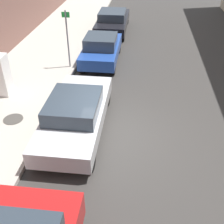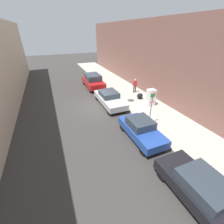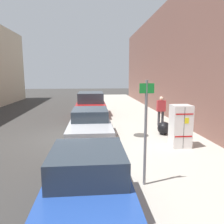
{
  "view_description": "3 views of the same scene",
  "coord_description": "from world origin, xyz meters",
  "px_view_note": "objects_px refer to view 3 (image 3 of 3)",
  "views": [
    {
      "loc": [
        0.81,
        -7.36,
        5.98
      ],
      "look_at": [
        -0.11,
        0.53,
        0.63
      ],
      "focal_mm": 45.0,
      "sensor_mm": 36.0,
      "label": 1
    },
    {
      "loc": [
        3.85,
        13.03,
        6.73
      ],
      "look_at": [
        0.07,
        4.05,
        1.38
      ],
      "focal_mm": 24.0,
      "sensor_mm": 36.0,
      "label": 2
    },
    {
      "loc": [
        -1.39,
        10.17,
        2.93
      ],
      "look_at": [
        -2.2,
        1.32,
        1.44
      ],
      "focal_mm": 35.0,
      "sensor_mm": 36.0,
      "label": 3
    }
  ],
  "objects_px": {
    "discarded_refrigerator": "(180,126)",
    "parked_suv_red": "(91,104)",
    "street_sign_post": "(146,128)",
    "pedestrian_walking_far": "(161,109)",
    "parked_hatchback_blue": "(88,185)",
    "trash_bag": "(164,128)",
    "parked_sedan_silver": "(90,124)"
  },
  "relations": [
    {
      "from": "discarded_refrigerator",
      "to": "parked_suv_red",
      "type": "distance_m",
      "value": 8.51
    },
    {
      "from": "street_sign_post",
      "to": "pedestrian_walking_far",
      "type": "relative_size",
      "value": 1.63
    },
    {
      "from": "parked_suv_red",
      "to": "parked_hatchback_blue",
      "type": "height_order",
      "value": "parked_suv_red"
    },
    {
      "from": "street_sign_post",
      "to": "parked_hatchback_blue",
      "type": "relative_size",
      "value": 0.68
    },
    {
      "from": "trash_bag",
      "to": "parked_suv_red",
      "type": "distance_m",
      "value": 6.9
    },
    {
      "from": "discarded_refrigerator",
      "to": "pedestrian_walking_far",
      "type": "height_order",
      "value": "discarded_refrigerator"
    },
    {
      "from": "discarded_refrigerator",
      "to": "parked_hatchback_blue",
      "type": "distance_m",
      "value": 5.26
    },
    {
      "from": "discarded_refrigerator",
      "to": "parked_hatchback_blue",
      "type": "relative_size",
      "value": 0.42
    },
    {
      "from": "street_sign_post",
      "to": "trash_bag",
      "type": "relative_size",
      "value": 4.33
    },
    {
      "from": "street_sign_post",
      "to": "parked_hatchback_blue",
      "type": "height_order",
      "value": "street_sign_post"
    },
    {
      "from": "parked_sedan_silver",
      "to": "parked_hatchback_blue",
      "type": "distance_m",
      "value": 5.81
    },
    {
      "from": "discarded_refrigerator",
      "to": "trash_bag",
      "type": "height_order",
      "value": "discarded_refrigerator"
    },
    {
      "from": "street_sign_post",
      "to": "discarded_refrigerator",
      "type": "bearing_deg",
      "value": -126.31
    },
    {
      "from": "pedestrian_walking_far",
      "to": "street_sign_post",
      "type": "bearing_deg",
      "value": -43.46
    },
    {
      "from": "pedestrian_walking_far",
      "to": "parked_sedan_silver",
      "type": "bearing_deg",
      "value": -88.56
    },
    {
      "from": "discarded_refrigerator",
      "to": "parked_hatchback_blue",
      "type": "height_order",
      "value": "discarded_refrigerator"
    },
    {
      "from": "pedestrian_walking_far",
      "to": "parked_hatchback_blue",
      "type": "height_order",
      "value": "pedestrian_walking_far"
    },
    {
      "from": "parked_suv_red",
      "to": "parked_hatchback_blue",
      "type": "bearing_deg",
      "value": 90.0
    },
    {
      "from": "parked_hatchback_blue",
      "to": "pedestrian_walking_far",
      "type": "bearing_deg",
      "value": -117.43
    },
    {
      "from": "parked_hatchback_blue",
      "to": "discarded_refrigerator",
      "type": "bearing_deg",
      "value": -132.3
    },
    {
      "from": "trash_bag",
      "to": "pedestrian_walking_far",
      "type": "xyz_separation_m",
      "value": [
        -0.43,
        -1.87,
        0.64
      ]
    },
    {
      "from": "street_sign_post",
      "to": "parked_sedan_silver",
      "type": "distance_m",
      "value": 5.1
    },
    {
      "from": "trash_bag",
      "to": "parked_suv_red",
      "type": "bearing_deg",
      "value": -59.49
    },
    {
      "from": "pedestrian_walking_far",
      "to": "parked_suv_red",
      "type": "relative_size",
      "value": 0.36
    },
    {
      "from": "street_sign_post",
      "to": "parked_suv_red",
      "type": "distance_m",
      "value": 10.74
    },
    {
      "from": "parked_suv_red",
      "to": "trash_bag",
      "type": "bearing_deg",
      "value": 120.51
    },
    {
      "from": "discarded_refrigerator",
      "to": "trash_bag",
      "type": "relative_size",
      "value": 2.68
    },
    {
      "from": "trash_bag",
      "to": "parked_sedan_silver",
      "type": "relative_size",
      "value": 0.13
    },
    {
      "from": "parked_sedan_silver",
      "to": "pedestrian_walking_far",
      "type": "bearing_deg",
      "value": -156.01
    },
    {
      "from": "trash_bag",
      "to": "parked_sedan_silver",
      "type": "height_order",
      "value": "parked_sedan_silver"
    },
    {
      "from": "street_sign_post",
      "to": "parked_sedan_silver",
      "type": "height_order",
      "value": "street_sign_post"
    },
    {
      "from": "street_sign_post",
      "to": "parked_hatchback_blue",
      "type": "distance_m",
      "value": 1.96
    }
  ]
}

